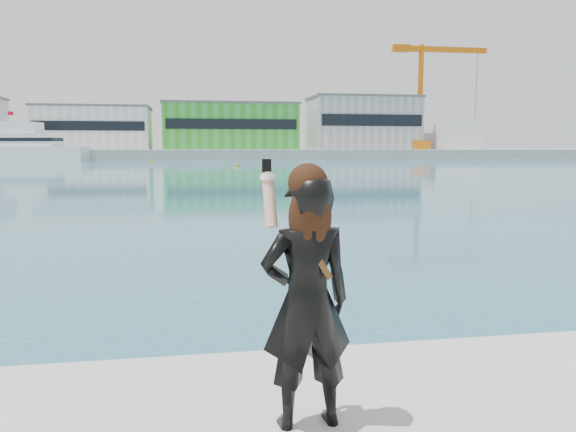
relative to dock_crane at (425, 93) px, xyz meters
name	(u,v)px	position (x,y,z in m)	size (l,w,h in m)	color
far_quay	(195,154)	(-53.20, 8.00, -14.07)	(320.00, 40.00, 2.00)	#9E9E99
warehouse_white	(95,128)	(-75.20, 5.98, -8.31)	(24.48, 15.35, 9.50)	silver
warehouse_green	(230,126)	(-45.20, 5.98, -7.81)	(30.60, 16.36, 10.50)	#2F9124
warehouse_grey_right	(363,123)	(-13.20, 5.98, -6.80)	(25.50, 15.35, 12.50)	gray
ancillary_shed	(451,137)	(8.80, 4.00, -10.07)	(12.00, 10.00, 6.00)	silver
dock_crane	(425,93)	(0.00, 0.00, 0.00)	(23.00, 4.00, 24.00)	orange
flagpole_left	(9,127)	(-91.11, -1.00, -8.53)	(1.28, 0.16, 8.00)	silver
flagpole_right	(295,129)	(-31.11, -1.00, -8.53)	(1.28, 0.16, 8.00)	silver
motor_yacht	(32,146)	(-84.32, -10.79, -12.40)	(21.07, 10.14, 9.48)	silver
buoy_near	(237,166)	(-48.16, -49.85, -15.07)	(0.50, 0.50, 0.50)	orange
buoy_far	(151,162)	(-61.00, -26.50, -15.07)	(0.50, 0.50, 0.50)	orange
woman	(306,294)	(-53.68, -122.40, -13.38)	(0.64, 0.45, 1.75)	black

